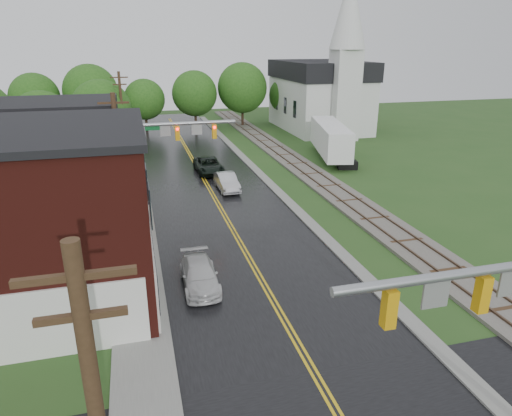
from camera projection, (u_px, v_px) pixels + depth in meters
name	position (u px, v px, depth m)	size (l,w,h in m)	color
main_road	(210.00, 190.00, 38.63)	(10.00, 90.00, 0.02)	black
curb_right	(256.00, 171.00, 44.48)	(0.80, 70.00, 0.12)	gray
sidewalk_left	(136.00, 217.00, 32.58)	(2.40, 50.00, 0.12)	gray
yellow_house	(59.00, 175.00, 31.23)	(8.00, 7.00, 6.40)	tan
darkred_building	(87.00, 158.00, 39.99)	(7.00, 6.00, 4.40)	#3F0F0C
church	(323.00, 88.00, 63.06)	(10.40, 18.40, 20.00)	silver
railroad	(301.00, 166.00, 45.57)	(3.20, 80.00, 0.30)	#59544C
traffic_signal_near	(502.00, 307.00, 12.35)	(7.34, 0.30, 7.20)	gray
traffic_signal_far	(168.00, 141.00, 33.37)	(7.34, 0.43, 7.20)	gray
utility_pole_b	(120.00, 164.00, 28.10)	(1.80, 0.28, 9.00)	#382616
utility_pole_c	(123.00, 113.00, 48.08)	(1.80, 0.28, 9.00)	#382616
tree_left_c	(45.00, 125.00, 42.72)	(6.00, 6.00, 7.65)	black
tree_left_e	(103.00, 111.00, 49.28)	(6.40, 6.40, 8.16)	black
suv_dark	(209.00, 166.00, 43.50)	(2.35, 5.11, 1.42)	black
sedan_silver	(227.00, 182.00, 38.38)	(1.49, 4.26, 1.40)	#B8B8BD
pickup_white	(199.00, 275.00, 23.14)	(1.76, 4.33, 1.26)	silver
semi_trailer	(331.00, 138.00, 48.26)	(5.16, 11.91, 3.71)	black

